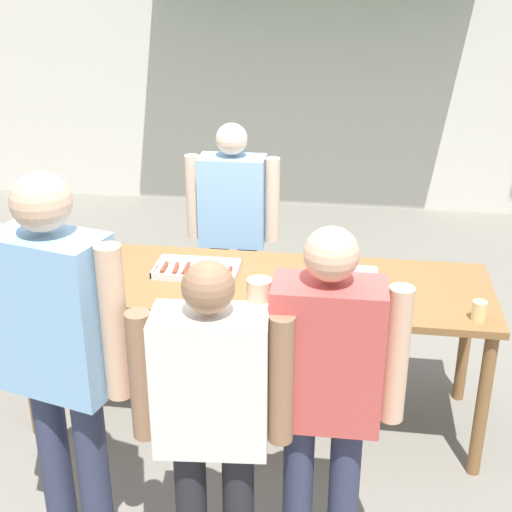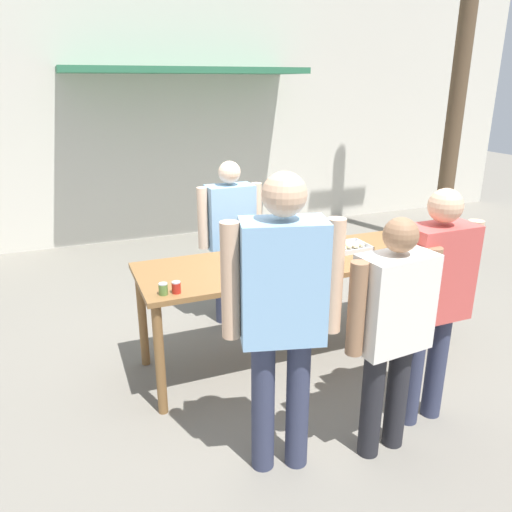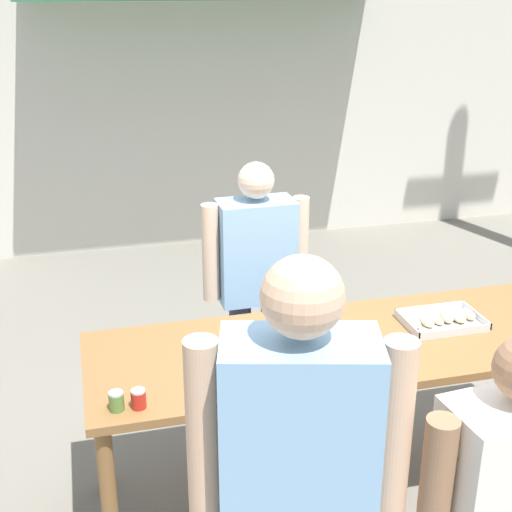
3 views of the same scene
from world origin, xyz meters
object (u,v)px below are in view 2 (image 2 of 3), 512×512
at_px(person_customer_holding_hotdog, 282,305).
at_px(person_customer_with_cup, 434,291).
at_px(person_customer_waiting_in_line, 392,322).
at_px(food_tray_sausages, 256,260).
at_px(person_server_behind_table, 230,230).
at_px(food_tray_buns, 346,247).
at_px(condiment_jar_ketchup, 176,287).
at_px(utility_pole, 465,34).
at_px(condiment_jar_mustard, 163,289).
at_px(beer_cup, 439,247).

xyz_separation_m(person_customer_holding_hotdog, person_customer_with_cup, (1.11, 0.05, -0.11)).
height_order(person_customer_with_cup, person_customer_waiting_in_line, person_customer_with_cup).
distance_m(food_tray_sausages, person_server_behind_table, 0.82).
height_order(food_tray_buns, condiment_jar_ketchup, condiment_jar_ketchup).
bearing_deg(utility_pole, food_tray_sausages, -151.74).
relative_size(food_tray_buns, condiment_jar_mustard, 4.79).
xyz_separation_m(food_tray_sausages, beer_cup, (1.52, -0.36, 0.04)).
xyz_separation_m(person_server_behind_table, person_customer_with_cup, (0.73, -1.96, 0.04)).
height_order(condiment_jar_ketchup, person_customer_with_cup, person_customer_with_cup).
bearing_deg(person_customer_waiting_in_line, food_tray_sausages, -79.96).
xyz_separation_m(condiment_jar_mustard, person_server_behind_table, (0.89, 1.18, -0.01)).
xyz_separation_m(food_tray_buns, condiment_jar_ketchup, (-1.57, -0.37, 0.02)).
relative_size(food_tray_sausages, person_customer_holding_hotdog, 0.26).
bearing_deg(person_customer_waiting_in_line, condiment_jar_mustard, -43.86).
height_order(condiment_jar_mustard, utility_pole, utility_pole).
distance_m(food_tray_sausages, person_customer_holding_hotdog, 1.25).
relative_size(person_customer_with_cup, utility_pole, 0.30).
xyz_separation_m(food_tray_sausages, utility_pole, (3.68, 1.98, 1.92)).
xyz_separation_m(beer_cup, person_customer_holding_hotdog, (-1.84, -0.83, 0.14)).
height_order(food_tray_sausages, person_customer_waiting_in_line, person_customer_waiting_in_line).
bearing_deg(person_customer_with_cup, person_server_behind_table, -70.40).
distance_m(beer_cup, utility_pole, 3.70).
bearing_deg(food_tray_sausages, condiment_jar_ketchup, -153.09).
distance_m(food_tray_buns, person_server_behind_table, 1.12).
xyz_separation_m(condiment_jar_mustard, person_customer_waiting_in_line, (1.17, -0.94, -0.03)).
bearing_deg(beer_cup, condiment_jar_ketchup, -179.71).
bearing_deg(food_tray_sausages, food_tray_buns, 0.07).
bearing_deg(person_server_behind_table, utility_pole, 16.92).
relative_size(food_tray_sausages, condiment_jar_ketchup, 5.83).
relative_size(food_tray_sausages, person_server_behind_table, 0.30).
xyz_separation_m(food_tray_buns, person_customer_holding_hotdog, (-1.16, -1.19, 0.17)).
distance_m(beer_cup, person_customer_waiting_in_line, 1.50).
height_order(person_customer_holding_hotdog, utility_pole, utility_pole).
height_order(beer_cup, utility_pole, utility_pole).
bearing_deg(beer_cup, condiment_jar_mustard, -179.86).
relative_size(condiment_jar_ketchup, person_server_behind_table, 0.05).
height_order(condiment_jar_mustard, person_customer_holding_hotdog, person_customer_holding_hotdog).
height_order(food_tray_sausages, condiment_jar_ketchup, condiment_jar_ketchup).
relative_size(food_tray_sausages, person_customer_waiting_in_line, 0.31).
bearing_deg(person_server_behind_table, food_tray_sausages, -95.72).
distance_m(condiment_jar_mustard, person_server_behind_table, 1.48).
bearing_deg(person_customer_with_cup, food_tray_buns, -92.87).
bearing_deg(condiment_jar_ketchup, person_customer_waiting_in_line, -40.71).
distance_m(person_customer_with_cup, person_customer_waiting_in_line, 0.48).
height_order(food_tray_buns, person_customer_waiting_in_line, person_customer_waiting_in_line).
distance_m(condiment_jar_mustard, beer_cup, 2.34).
height_order(person_server_behind_table, utility_pole, utility_pole).
height_order(condiment_jar_mustard, condiment_jar_ketchup, same).
distance_m(condiment_jar_mustard, utility_pole, 5.41).
bearing_deg(utility_pole, food_tray_buns, -145.16).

